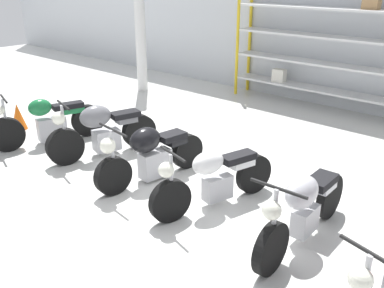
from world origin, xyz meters
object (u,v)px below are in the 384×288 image
Objects in this scene: motorcycle_grey at (102,131)px; motorcycle_white at (214,177)px; shelving_rack at (331,50)px; motorcycle_silver at (304,207)px; traffic_cone at (18,117)px; motorcycle_black at (151,154)px; motorcycle_green at (49,122)px.

motorcycle_white is (2.60, -0.08, -0.03)m from motorcycle_grey.
shelving_rack reaches higher than motorcycle_silver.
motorcycle_grey is at bearing 7.52° from traffic_cone.
shelving_rack is 2.40× the size of motorcycle_black.
shelving_rack reaches higher than motorcycle_green.
traffic_cone is (-5.04, -0.24, -0.17)m from motorcycle_white.
motorcycle_green is at bearing -117.98° from shelving_rack.
motorcycle_green is (-2.95, -5.55, -1.00)m from shelving_rack.
motorcycle_black is (-0.33, -5.36, -0.96)m from shelving_rack.
motorcycle_green reaches higher than traffic_cone.
motorcycle_black is (1.36, -0.11, -0.02)m from motorcycle_grey.
motorcycle_grey is 2.60m from motorcycle_white.
motorcycle_black reaches higher than motorcycle_white.
motorcycle_green is 1.05× the size of motorcycle_grey.
motorcycle_grey is at bearing -87.35° from motorcycle_black.
shelving_rack is 2.27× the size of motorcycle_silver.
motorcycle_grey is (-1.69, -5.25, -0.94)m from shelving_rack.
motorcycle_black reaches higher than traffic_cone.
motorcycle_black is at bearing -93.47° from shelving_rack.
motorcycle_black is at bearing 110.56° from motorcycle_green.
traffic_cone is at bearing -89.21° from motorcycle_silver.
traffic_cone is at bearing -67.24° from motorcycle_grey.
motorcycle_black is 1.24m from motorcycle_white.
shelving_rack is 7.03m from traffic_cone.
motorcycle_black is at bearing -74.06° from motorcycle_white.
traffic_cone is (-2.45, -0.32, -0.20)m from motorcycle_grey.
motorcycle_white is at bearing -80.30° from shelving_rack.
motorcycle_grey reaches higher than motorcycle_black.
motorcycle_green is 1.30m from motorcycle_grey.
motorcycle_grey is 1.00× the size of motorcycle_white.
shelving_rack is at bearing 177.43° from motorcycle_grey.
motorcycle_black is 1.00× the size of motorcycle_white.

